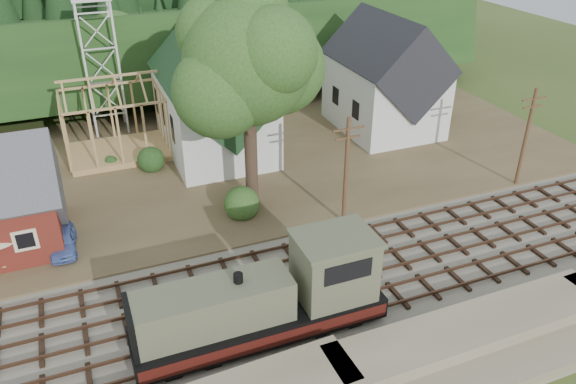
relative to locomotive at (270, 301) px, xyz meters
name	(u,v)px	position (x,y,z in m)	size (l,w,h in m)	color
ground	(275,294)	(1.42, 3.00, -2.26)	(140.00, 140.00, 0.00)	#384C1E
railroad_bed	(275,293)	(1.42, 3.00, -2.18)	(64.00, 11.00, 0.16)	#726B5B
village_flat	(200,164)	(1.42, 21.00, -2.11)	(64.00, 26.00, 0.30)	brown
hillside	(151,82)	(1.42, 45.00, -2.26)	(70.00, 28.00, 8.00)	#1E3F19
ridge	(131,48)	(1.42, 61.00, -2.26)	(80.00, 20.00, 12.00)	black
church	(214,97)	(3.42, 22.68, 2.92)	(8.40, 15.17, 13.00)	silver
farmhouse	(385,81)	(19.42, 22.00, 2.61)	(8.40, 10.80, 10.60)	silver
timber_frame	(115,122)	(-4.58, 25.00, 1.01)	(8.20, 6.20, 6.99)	tan
lattice_tower	(95,25)	(-4.58, 31.00, 7.78)	(3.20, 3.20, 12.12)	silver
big_tree	(250,69)	(3.58, 13.08, 7.96)	(10.90, 8.40, 14.70)	#38281E
telegraph_pole_near	(346,171)	(8.42, 8.20, 1.99)	(2.20, 0.28, 8.00)	#4C331E
telegraph_pole_far	(526,137)	(23.42, 8.20, 1.99)	(2.20, 0.28, 8.00)	#4C331E
locomotive	(270,301)	(0.00, 0.00, 0.00)	(12.95, 3.24, 5.15)	black
car_blue	(63,241)	(-9.67, 11.78, -1.29)	(1.58, 3.93, 1.34)	#5C79C7
car_red	(418,115)	(23.49, 21.97, -1.36)	(1.96, 4.26, 1.18)	#B4160E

